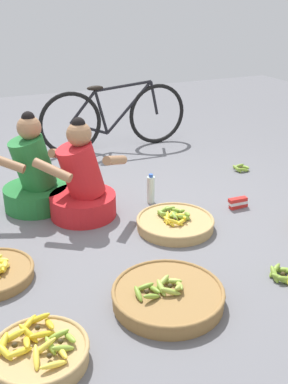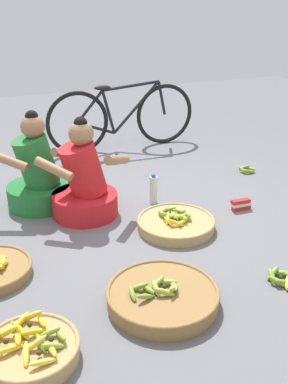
{
  "view_description": "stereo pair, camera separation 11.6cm",
  "coord_description": "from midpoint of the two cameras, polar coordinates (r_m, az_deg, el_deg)",
  "views": [
    {
      "loc": [
        -1.2,
        -2.91,
        1.67
      ],
      "look_at": [
        0.0,
        -0.2,
        0.35
      ],
      "focal_mm": 43.16,
      "sensor_mm": 36.0,
      "label": 1
    },
    {
      "loc": [
        -1.09,
        -2.95,
        1.67
      ],
      "look_at": [
        0.0,
        -0.2,
        0.35
      ],
      "focal_mm": 43.16,
      "sensor_mm": 36.0,
      "label": 2
    }
  ],
  "objects": [
    {
      "name": "vendor_woman_front",
      "position": [
        3.62,
        -8.56,
        0.75
      ],
      "size": [
        0.76,
        0.52,
        0.8
      ],
      "color": "red",
      "rests_on": "ground"
    },
    {
      "name": "banana_basket_back_left",
      "position": [
        2.42,
        -14.2,
        -18.72
      ],
      "size": [
        0.48,
        0.48,
        0.16
      ],
      "color": "tan",
      "rests_on": "ground"
    },
    {
      "name": "loose_bananas_front_left",
      "position": [
        4.67,
        11.2,
        2.93
      ],
      "size": [
        0.16,
        0.16,
        0.07
      ],
      "color": "olive",
      "rests_on": "ground"
    },
    {
      "name": "packet_carton_stack",
      "position": [
        3.86,
        10.72,
        -1.32
      ],
      "size": [
        0.18,
        0.06,
        0.09
      ],
      "color": "red",
      "rests_on": "ground"
    },
    {
      "name": "ground_plane",
      "position": [
        3.56,
        -2.24,
        -3.96
      ],
      "size": [
        10.0,
        10.0,
        0.0
      ],
      "primitive_type": "plane",
      "color": "slate"
    },
    {
      "name": "vendor_woman_behind",
      "position": [
        3.85,
        -14.23,
        1.7
      ],
      "size": [
        0.74,
        0.52,
        0.8
      ],
      "color": "#237233",
      "rests_on": "ground"
    },
    {
      "name": "water_bottle",
      "position": [
        3.86,
        -0.02,
        0.32
      ],
      "size": [
        0.07,
        0.07,
        0.26
      ],
      "color": "silver",
      "rests_on": "ground"
    },
    {
      "name": "banana_basket_front_center",
      "position": [
        3.48,
        2.91,
        -3.78
      ],
      "size": [
        0.59,
        0.59,
        0.14
      ],
      "color": "tan",
      "rests_on": "ground"
    },
    {
      "name": "bicycle_leaning",
      "position": [
        5.15,
        -4.25,
        9.19
      ],
      "size": [
        1.7,
        0.08,
        0.73
      ],
      "color": "black",
      "rests_on": "ground"
    },
    {
      "name": "banana_basket_front_right",
      "position": [
        2.7,
        1.72,
        -12.67
      ],
      "size": [
        0.65,
        0.65,
        0.16
      ],
      "color": "olive",
      "rests_on": "ground"
    }
  ]
}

